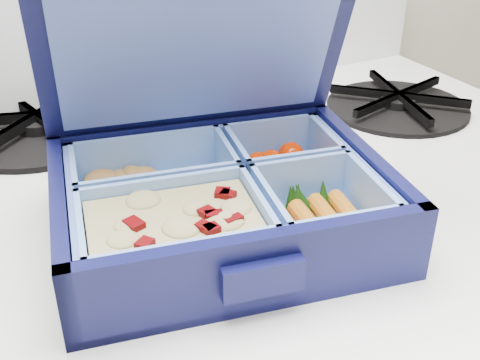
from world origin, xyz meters
TOP-DOWN VIEW (x-y plane):
  - bento_box at (-0.00, 1.62)m, footprint 0.28×0.24m
  - burner_grate at (0.29, 1.76)m, footprint 0.20×0.20m
  - burner_grate_rear at (-0.09, 1.88)m, footprint 0.23×0.23m
  - fork at (0.08, 1.77)m, footprint 0.11×0.16m

SIDE VIEW (x-z plane):
  - fork at x=0.08m, z-range 0.94..0.95m
  - burner_grate_rear at x=-0.09m, z-range 0.94..0.96m
  - burner_grate at x=0.29m, z-range 0.94..0.96m
  - bento_box at x=0.00m, z-range 0.94..1.00m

